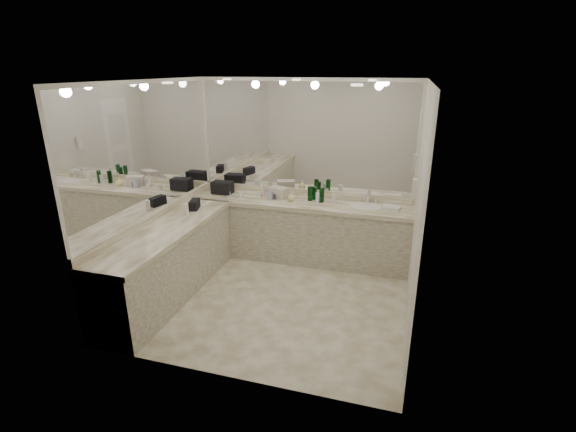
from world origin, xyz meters
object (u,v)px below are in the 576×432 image
(soap_bottle_c, at_px, (291,196))
(sink, at_px, (366,207))
(soap_bottle_b, at_px, (270,194))
(hand_towel, at_px, (391,208))
(soap_bottle_a, at_px, (262,189))
(cream_cosmetic_case, at_px, (278,192))
(black_toiletry_bag, at_px, (222,188))
(wall_phone, at_px, (414,189))

(soap_bottle_c, bearing_deg, sink, 1.13)
(soap_bottle_c, bearing_deg, soap_bottle_b, -179.15)
(hand_towel, height_order, soap_bottle_a, soap_bottle_a)
(cream_cosmetic_case, height_order, soap_bottle_a, soap_bottle_a)
(black_toiletry_bag, xyz_separation_m, soap_bottle_a, (0.62, 0.06, 0.01))
(cream_cosmetic_case, distance_m, soap_bottle_a, 0.26)
(hand_towel, xyz_separation_m, soap_bottle_c, (-1.41, -0.02, 0.05))
(hand_towel, bearing_deg, black_toiletry_bag, 179.13)
(sink, distance_m, soap_bottle_c, 1.08)
(hand_towel, xyz_separation_m, soap_bottle_a, (-1.91, 0.10, 0.08))
(sink, bearing_deg, cream_cosmetic_case, 176.26)
(cream_cosmetic_case, height_order, soap_bottle_b, soap_bottle_b)
(wall_phone, height_order, cream_cosmetic_case, wall_phone)
(cream_cosmetic_case, height_order, hand_towel, cream_cosmetic_case)
(cream_cosmetic_case, distance_m, hand_towel, 1.65)
(black_toiletry_bag, relative_size, soap_bottle_a, 1.52)
(black_toiletry_bag, xyz_separation_m, soap_bottle_b, (0.79, -0.06, -0.01))
(sink, xyz_separation_m, cream_cosmetic_case, (-1.31, 0.09, 0.09))
(black_toiletry_bag, bearing_deg, hand_towel, -0.87)
(soap_bottle_b, bearing_deg, soap_bottle_c, 0.85)
(wall_phone, distance_m, soap_bottle_a, 2.28)
(hand_towel, distance_m, soap_bottle_c, 1.41)
(sink, relative_size, wall_phone, 1.83)
(sink, distance_m, hand_towel, 0.34)
(sink, bearing_deg, soap_bottle_b, -178.93)
(soap_bottle_a, bearing_deg, wall_phone, -15.42)
(hand_towel, height_order, soap_bottle_b, soap_bottle_b)
(cream_cosmetic_case, bearing_deg, sink, 13.85)
(soap_bottle_b, bearing_deg, wall_phone, -13.33)
(soap_bottle_a, bearing_deg, cream_cosmetic_case, -2.93)
(soap_bottle_a, bearing_deg, sink, -3.60)
(sink, bearing_deg, hand_towel, 0.04)
(black_toiletry_bag, height_order, soap_bottle_c, black_toiletry_bag)
(wall_phone, height_order, soap_bottle_c, wall_phone)
(wall_phone, distance_m, hand_towel, 0.71)
(sink, xyz_separation_m, soap_bottle_a, (-1.57, 0.10, 0.11))
(wall_phone, bearing_deg, cream_cosmetic_case, 162.98)
(cream_cosmetic_case, distance_m, soap_bottle_b, 0.14)
(wall_phone, distance_m, black_toiletry_bag, 2.87)
(black_toiletry_bag, bearing_deg, sink, -1.01)
(cream_cosmetic_case, height_order, soap_bottle_c, cream_cosmetic_case)
(soap_bottle_c, bearing_deg, black_toiletry_bag, 176.93)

